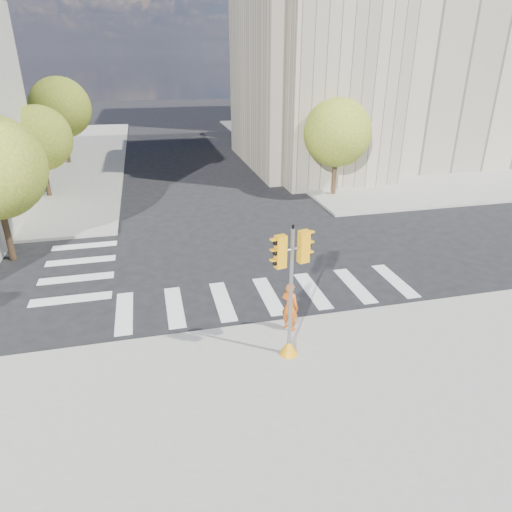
{
  "coord_description": "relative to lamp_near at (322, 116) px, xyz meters",
  "views": [
    {
      "loc": [
        -4.21,
        -16.92,
        8.61
      ],
      "look_at": [
        -0.79,
        -2.78,
        2.1
      ],
      "focal_mm": 32.0,
      "sensor_mm": 36.0,
      "label": 1
    }
  ],
  "objects": [
    {
      "name": "sidewalk_near",
      "position": [
        -8.0,
        -25.0,
        -4.5
      ],
      "size": [
        30.0,
        14.0,
        0.15
      ],
      "primitive_type": "cube",
      "color": "gray",
      "rests_on": "ground"
    },
    {
      "name": "sidewalk_far_right",
      "position": [
        12.0,
        12.0,
        -4.5
      ],
      "size": [
        28.0,
        40.0,
        0.15
      ],
      "primitive_type": "cube",
      "color": "gray",
      "rests_on": "ground"
    },
    {
      "name": "tree_re_mid",
      "position": [
        -0.5,
        8.0,
        -0.23
      ],
      "size": [
        4.6,
        4.6,
        6.66
      ],
      "color": "#382616",
      "rests_on": "ground"
    },
    {
      "name": "civic_building",
      "position": [
        7.59,
        5.12,
        2.68
      ],
      "size": [
        26.0,
        16.0,
        19.39
      ],
      "color": "#9F957E",
      "rests_on": "ground"
    },
    {
      "name": "ground",
      "position": [
        -8.0,
        -14.0,
        -4.58
      ],
      "size": [
        160.0,
        160.0,
        0.0
      ],
      "primitive_type": "plane",
      "color": "black",
      "rests_on": "ground"
    },
    {
      "name": "lamp_far",
      "position": [
        0.0,
        14.0,
        0.0
      ],
      "size": [
        0.35,
        0.18,
        8.11
      ],
      "color": "black",
      "rests_on": "sidewalk_far_right"
    },
    {
      "name": "photographer",
      "position": [
        -8.08,
        -18.6,
        -3.58
      ],
      "size": [
        0.71,
        0.74,
        1.71
      ],
      "primitive_type": "imported",
      "rotation": [
        0.0,
        0.0,
        2.26
      ],
      "color": "#CC5613",
      "rests_on": "sidewalk_near"
    },
    {
      "name": "tree_re_near",
      "position": [
        -0.5,
        -4.0,
        -0.53
      ],
      "size": [
        4.2,
        4.2,
        6.16
      ],
      "color": "#382616",
      "rests_on": "ground"
    },
    {
      "name": "tree_lw_far",
      "position": [
        -18.5,
        10.0,
        -0.04
      ],
      "size": [
        4.8,
        4.8,
        6.95
      ],
      "color": "#382616",
      "rests_on": "ground"
    },
    {
      "name": "tree_lw_mid",
      "position": [
        -18.5,
        0.0,
        -0.82
      ],
      "size": [
        4.0,
        4.0,
        5.77
      ],
      "color": "#382616",
      "rests_on": "ground"
    },
    {
      "name": "tree_re_far",
      "position": [
        -0.5,
        20.0,
        -0.71
      ],
      "size": [
        4.0,
        4.0,
        5.88
      ],
      "color": "#382616",
      "rests_on": "ground"
    },
    {
      "name": "traffic_signal",
      "position": [
        -8.52,
        -19.93,
        -2.66
      ],
      "size": [
        1.08,
        0.56,
        4.21
      ],
      "rotation": [
        0.0,
        0.0,
        0.26
      ],
      "color": "orange",
      "rests_on": "sidewalk_near"
    },
    {
      "name": "lamp_near",
      "position": [
        0.0,
        0.0,
        0.0
      ],
      "size": [
        0.35,
        0.18,
        8.11
      ],
      "color": "black",
      "rests_on": "sidewalk_far_right"
    }
  ]
}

